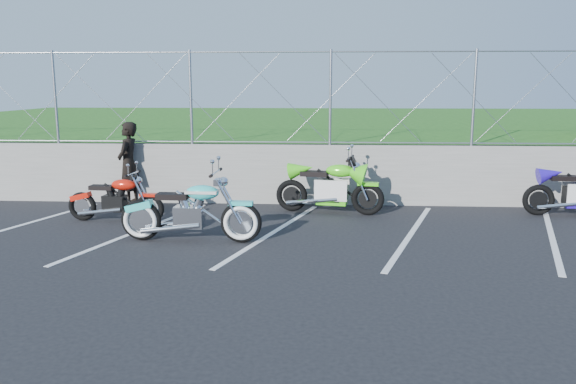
# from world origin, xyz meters

# --- Properties ---
(ground) EXTENTS (90.00, 90.00, 0.00)m
(ground) POSITION_xyz_m (0.00, 0.00, 0.00)
(ground) COLOR black
(ground) RESTS_ON ground
(retaining_wall) EXTENTS (30.00, 0.22, 1.30)m
(retaining_wall) POSITION_xyz_m (0.00, 3.50, 0.65)
(retaining_wall) COLOR slate
(retaining_wall) RESTS_ON ground
(grass_field) EXTENTS (30.00, 20.00, 1.30)m
(grass_field) POSITION_xyz_m (0.00, 13.50, 0.65)
(grass_field) COLOR #205316
(grass_field) RESTS_ON ground
(chain_link_fence) EXTENTS (28.00, 0.03, 2.00)m
(chain_link_fence) POSITION_xyz_m (0.00, 3.50, 2.30)
(chain_link_fence) COLOR gray
(chain_link_fence) RESTS_ON retaining_wall
(parking_lines) EXTENTS (18.29, 4.31, 0.01)m
(parking_lines) POSITION_xyz_m (1.20, 1.00, 0.00)
(parking_lines) COLOR silver
(parking_lines) RESTS_ON ground
(cruiser_turquoise) EXTENTS (2.38, 0.75, 1.18)m
(cruiser_turquoise) POSITION_xyz_m (-1.30, 0.32, 0.47)
(cruiser_turquoise) COLOR black
(cruiser_turquoise) RESTS_ON ground
(naked_orange) EXTENTS (1.91, 0.65, 0.95)m
(naked_orange) POSITION_xyz_m (-3.04, 1.59, 0.41)
(naked_orange) COLOR black
(naked_orange) RESTS_ON ground
(sportbike_green) EXTENTS (2.20, 0.78, 1.15)m
(sportbike_green) POSITION_xyz_m (1.02, 2.57, 0.50)
(sportbike_green) COLOR black
(sportbike_green) RESTS_ON ground
(person_standing) EXTENTS (0.47, 0.68, 1.79)m
(person_standing) POSITION_xyz_m (-3.34, 3.20, 0.90)
(person_standing) COLOR black
(person_standing) RESTS_ON ground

